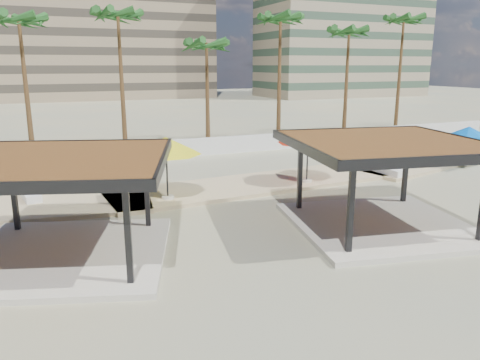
% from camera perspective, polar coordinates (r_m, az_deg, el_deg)
% --- Properties ---
extents(ground, '(200.00, 200.00, 0.00)m').
position_cam_1_polar(ground, '(17.64, 6.94, -6.43)').
color(ground, tan).
rests_on(ground, ground).
extents(promenade, '(44.45, 7.97, 0.24)m').
position_cam_1_polar(promenade, '(25.01, 2.14, -0.09)').
color(promenade, '#C6B284').
rests_on(promenade, ground).
extents(boundary_wall, '(56.00, 0.30, 1.20)m').
position_cam_1_polar(boundary_wall, '(31.88, -7.57, 3.83)').
color(boundary_wall, silver).
rests_on(boundary_wall, ground).
extents(building_mid, '(38.00, 16.00, 30.40)m').
position_cam_1_polar(building_mid, '(93.45, -16.35, 18.36)').
color(building_mid, '#847259').
rests_on(building_mid, ground).
extents(building_east, '(32.00, 15.00, 36.40)m').
position_cam_1_polar(building_east, '(98.74, 12.58, 20.06)').
color(building_east, gray).
rests_on(building_east, ground).
extents(pavilion_central, '(7.92, 7.92, 3.42)m').
position_cam_1_polar(pavilion_central, '(18.38, 17.07, 0.52)').
color(pavilion_central, beige).
rests_on(pavilion_central, ground).
extents(pavilion_west, '(8.34, 8.34, 3.35)m').
position_cam_1_polar(pavilion_west, '(15.79, -20.94, -2.10)').
color(pavilion_west, beige).
rests_on(pavilion_west, ground).
extents(umbrella_b, '(4.16, 4.16, 2.82)m').
position_cam_1_polar(umbrella_b, '(20.97, -9.02, 4.13)').
color(umbrella_b, beige).
rests_on(umbrella_b, promenade).
extents(umbrella_c, '(3.49, 3.49, 2.80)m').
position_cam_1_polar(umbrella_c, '(24.03, 8.31, 5.33)').
color(umbrella_c, beige).
rests_on(umbrella_c, promenade).
extents(umbrella_d, '(3.05, 3.05, 2.36)m').
position_cam_1_polar(umbrella_d, '(31.09, 26.11, 5.28)').
color(umbrella_d, beige).
rests_on(umbrella_d, promenade).
extents(lounger_a, '(0.96, 2.06, 0.75)m').
position_cam_1_polar(lounger_a, '(23.22, -24.16, -1.66)').
color(lounger_a, white).
rests_on(lounger_a, promenade).
extents(lounger_b, '(0.78, 2.21, 0.83)m').
position_cam_1_polar(lounger_b, '(27.38, 17.69, 1.16)').
color(lounger_b, white).
rests_on(lounger_b, promenade).
extents(lounger_c, '(1.68, 2.45, 0.89)m').
position_cam_1_polar(lounger_c, '(34.51, 22.80, 3.28)').
color(lounger_c, white).
rests_on(lounger_c, promenade).
extents(lounger_d, '(0.84, 2.38, 0.89)m').
position_cam_1_polar(lounger_d, '(32.57, 24.66, 2.53)').
color(lounger_d, white).
rests_on(lounger_d, promenade).
extents(palm_c, '(3.00, 3.00, 9.54)m').
position_cam_1_polar(palm_c, '(32.44, -25.31, 16.62)').
color(palm_c, brown).
rests_on(palm_c, ground).
extents(palm_d, '(3.00, 3.00, 10.12)m').
position_cam_1_polar(palm_d, '(33.71, -14.64, 18.24)').
color(palm_d, brown).
rests_on(palm_d, ground).
extents(palm_e, '(3.00, 3.00, 8.27)m').
position_cam_1_polar(palm_e, '(34.61, -4.10, 15.61)').
color(palm_e, brown).
rests_on(palm_e, ground).
extents(palm_f, '(3.00, 3.00, 10.26)m').
position_cam_1_polar(palm_f, '(37.31, 4.95, 18.34)').
color(palm_f, brown).
rests_on(palm_f, ground).
extents(palm_g, '(3.00, 3.00, 9.46)m').
position_cam_1_polar(palm_g, '(40.09, 13.13, 16.66)').
color(palm_g, brown).
rests_on(palm_g, ground).
extents(palm_h, '(3.00, 3.00, 10.65)m').
position_cam_1_polar(palm_h, '(44.38, 19.31, 17.41)').
color(palm_h, brown).
rests_on(palm_h, ground).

